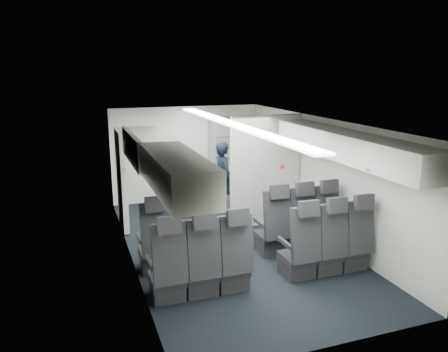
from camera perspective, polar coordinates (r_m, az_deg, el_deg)
cabin_shell at (r=7.27m, az=1.05°, el=-0.91°), size 3.41×6.01×2.16m
seat_row_front at (r=7.02m, az=2.56°, el=-7.66°), size 3.33×0.56×1.24m
seat_row_mid at (r=6.27m, az=5.68°, el=-10.49°), size 3.33×0.56×1.24m
overhead_bin_left_rear at (r=4.84m, az=-6.19°, el=0.39°), size 0.53×1.80×0.40m
overhead_bin_left_front_open at (r=6.54m, az=-10.09°, el=2.69°), size 0.64×1.70×0.72m
overhead_bin_right_rear at (r=6.10m, az=20.34°, el=2.41°), size 0.53×1.80×0.40m
overhead_bin_right_front at (r=7.50m, az=11.86°, el=5.00°), size 0.53×1.70×0.40m
bulkhead_partition at (r=8.37m, az=5.43°, el=0.66°), size 1.40×0.15×2.13m
galley_unit at (r=10.12m, az=0.70°, el=2.31°), size 0.85×0.52×1.90m
boarding_door at (r=8.43m, az=-13.23°, el=-0.40°), size 0.12×1.27×1.86m
flight_attendant at (r=9.01m, az=-0.08°, el=-0.32°), size 0.39×0.57×1.54m
carry_on_bag at (r=6.27m, az=-9.28°, el=3.08°), size 0.42×0.29×0.25m
papers at (r=8.98m, az=1.17°, el=1.10°), size 0.20×0.10×0.15m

